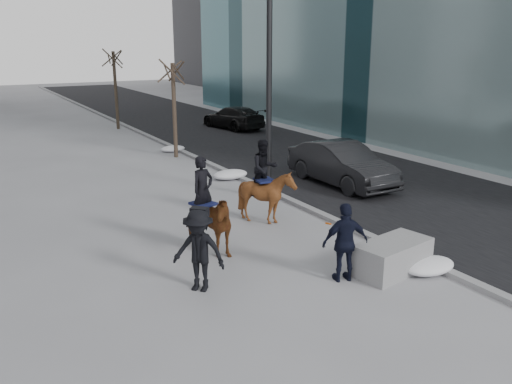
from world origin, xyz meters
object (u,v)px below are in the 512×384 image
mounted_right (266,190)px  mounted_left (206,218)px  car_near (342,164)px  planter (392,257)px

mounted_right → mounted_left: bearing=-152.6°
mounted_left → mounted_right: 2.78m
mounted_left → car_near: bearing=26.9°
planter → mounted_left: 4.47m
car_near → mounted_left: 7.82m
car_near → mounted_left: bearing=-153.3°
planter → mounted_right: 4.49m
car_near → planter: bearing=-120.1°
planter → car_near: car_near is taller
planter → car_near: (3.82, 6.66, 0.40)m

